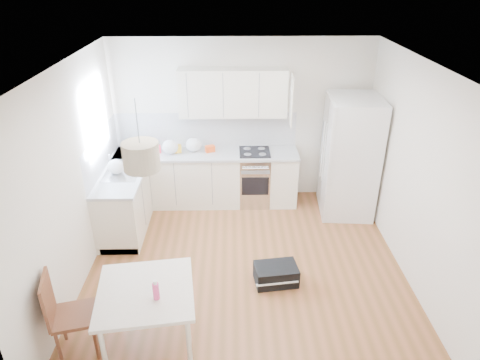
# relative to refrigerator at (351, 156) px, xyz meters

# --- Properties ---
(floor) EXTENTS (4.20, 4.20, 0.00)m
(floor) POSITION_rel_refrigerator_xyz_m (-1.71, -1.52, -0.95)
(floor) COLOR brown
(floor) RESTS_ON ground
(ceiling) EXTENTS (4.20, 4.20, 0.00)m
(ceiling) POSITION_rel_refrigerator_xyz_m (-1.71, -1.52, 1.75)
(ceiling) COLOR white
(ceiling) RESTS_ON wall_back
(wall_back) EXTENTS (4.20, 0.00, 4.20)m
(wall_back) POSITION_rel_refrigerator_xyz_m (-1.71, 0.58, 0.40)
(wall_back) COLOR white
(wall_back) RESTS_ON floor
(wall_left) EXTENTS (0.00, 4.20, 4.20)m
(wall_left) POSITION_rel_refrigerator_xyz_m (-3.81, -1.52, 0.40)
(wall_left) COLOR white
(wall_left) RESTS_ON floor
(wall_right) EXTENTS (0.00, 4.20, 4.20)m
(wall_right) POSITION_rel_refrigerator_xyz_m (0.39, -1.52, 0.40)
(wall_right) COLOR white
(wall_right) RESTS_ON floor
(window_glassblock) EXTENTS (0.02, 1.00, 1.00)m
(window_glassblock) POSITION_rel_refrigerator_xyz_m (-3.80, -0.37, 0.80)
(window_glassblock) COLOR #BFE0F9
(window_glassblock) RESTS_ON wall_left
(cabinets_back) EXTENTS (3.00, 0.60, 0.88)m
(cabinets_back) POSITION_rel_refrigerator_xyz_m (-2.31, 0.28, -0.51)
(cabinets_back) COLOR white
(cabinets_back) RESTS_ON floor
(cabinets_left) EXTENTS (0.60, 1.80, 0.88)m
(cabinets_left) POSITION_rel_refrigerator_xyz_m (-3.51, -0.32, -0.51)
(cabinets_left) COLOR white
(cabinets_left) RESTS_ON floor
(counter_back) EXTENTS (3.02, 0.64, 0.04)m
(counter_back) POSITION_rel_refrigerator_xyz_m (-2.31, 0.28, -0.05)
(counter_back) COLOR #B5B7BA
(counter_back) RESTS_ON cabinets_back
(counter_left) EXTENTS (0.64, 1.82, 0.04)m
(counter_left) POSITION_rel_refrigerator_xyz_m (-3.51, -0.32, -0.05)
(counter_left) COLOR #B5B7BA
(counter_left) RESTS_ON cabinets_left
(backsplash_back) EXTENTS (3.00, 0.01, 0.58)m
(backsplash_back) POSITION_rel_refrigerator_xyz_m (-2.31, 0.57, 0.26)
(backsplash_back) COLOR silver
(backsplash_back) RESTS_ON wall_back
(backsplash_left) EXTENTS (0.01, 1.80, 0.58)m
(backsplash_left) POSITION_rel_refrigerator_xyz_m (-3.80, -0.32, 0.26)
(backsplash_left) COLOR silver
(backsplash_left) RESTS_ON wall_left
(upper_cabinets) EXTENTS (1.70, 0.32, 0.75)m
(upper_cabinets) POSITION_rel_refrigerator_xyz_m (-1.86, 0.42, 0.92)
(upper_cabinets) COLOR white
(upper_cabinets) RESTS_ON wall_back
(range_oven) EXTENTS (0.50, 0.61, 0.88)m
(range_oven) POSITION_rel_refrigerator_xyz_m (-1.51, 0.28, -0.51)
(range_oven) COLOR silver
(range_oven) RESTS_ON floor
(sink) EXTENTS (0.50, 0.80, 0.16)m
(sink) POSITION_rel_refrigerator_xyz_m (-3.51, -0.37, -0.04)
(sink) COLOR silver
(sink) RESTS_ON counter_left
(refrigerator) EXTENTS (0.97, 1.02, 1.91)m
(refrigerator) POSITION_rel_refrigerator_xyz_m (0.00, 0.00, 0.00)
(refrigerator) COLOR white
(refrigerator) RESTS_ON floor
(dining_table) EXTENTS (1.07, 1.07, 0.75)m
(dining_table) POSITION_rel_refrigerator_xyz_m (-2.77, -2.82, -0.28)
(dining_table) COLOR beige
(dining_table) RESTS_ON floor
(dining_chair) EXTENTS (0.50, 0.50, 0.99)m
(dining_chair) POSITION_rel_refrigerator_xyz_m (-3.51, -2.86, -0.46)
(dining_chair) COLOR #4E2717
(dining_chair) RESTS_ON floor
(drink_bottle) EXTENTS (0.08, 0.08, 0.22)m
(drink_bottle) POSITION_rel_refrigerator_xyz_m (-2.63, -2.94, -0.09)
(drink_bottle) COLOR #EA4185
(drink_bottle) RESTS_ON dining_table
(gym_bag) EXTENTS (0.58, 0.42, 0.25)m
(gym_bag) POSITION_rel_refrigerator_xyz_m (-1.33, -1.84, -0.83)
(gym_bag) COLOR black
(gym_bag) RESTS_ON floor
(pendant_lamp) EXTENTS (0.38, 0.38, 0.25)m
(pendant_lamp) POSITION_rel_refrigerator_xyz_m (-2.68, -2.71, 1.23)
(pendant_lamp) COLOR #B6A68C
(pendant_lamp) RESTS_ON ceiling
(grocery_bag_a) EXTENTS (0.26, 0.22, 0.24)m
(grocery_bag_a) POSITION_rel_refrigerator_xyz_m (-3.34, 0.36, 0.08)
(grocery_bag_a) COLOR white
(grocery_bag_a) RESTS_ON counter_back
(grocery_bag_b) EXTENTS (0.26, 0.22, 0.24)m
(grocery_bag_b) POSITION_rel_refrigerator_xyz_m (-2.88, 0.24, 0.08)
(grocery_bag_b) COLOR white
(grocery_bag_b) RESTS_ON counter_back
(grocery_bag_c) EXTENTS (0.26, 0.22, 0.23)m
(grocery_bag_c) POSITION_rel_refrigerator_xyz_m (-2.51, 0.34, 0.08)
(grocery_bag_c) COLOR white
(grocery_bag_c) RESTS_ON counter_back
(grocery_bag_d) EXTENTS (0.24, 0.20, 0.21)m
(grocery_bag_d) POSITION_rel_refrigerator_xyz_m (-3.38, -0.12, 0.07)
(grocery_bag_d) COLOR white
(grocery_bag_d) RESTS_ON counter_back
(grocery_bag_e) EXTENTS (0.25, 0.21, 0.22)m
(grocery_bag_e) POSITION_rel_refrigerator_xyz_m (-3.58, -0.47, 0.08)
(grocery_bag_e) COLOR white
(grocery_bag_e) RESTS_ON counter_left
(snack_orange) EXTENTS (0.17, 0.14, 0.10)m
(snack_orange) POSITION_rel_refrigerator_xyz_m (-2.24, 0.32, 0.02)
(snack_orange) COLOR #F44C15
(snack_orange) RESTS_ON counter_back
(snack_yellow) EXTENTS (0.19, 0.14, 0.12)m
(snack_yellow) POSITION_rel_refrigerator_xyz_m (-2.80, 0.31, 0.03)
(snack_yellow) COLOR yellow
(snack_yellow) RESTS_ON counter_back
(snack_red) EXTENTS (0.19, 0.14, 0.12)m
(snack_red) POSITION_rel_refrigerator_xyz_m (-3.13, 0.29, 0.02)
(snack_red) COLOR red
(snack_red) RESTS_ON counter_back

